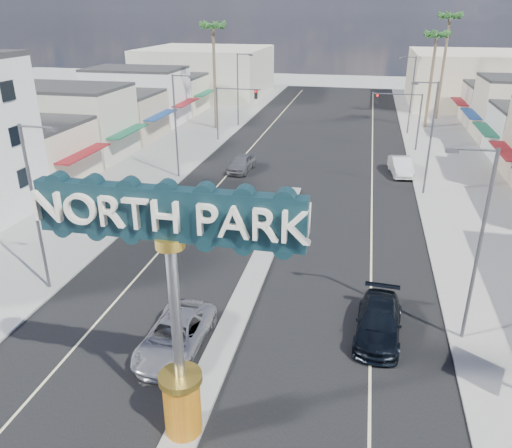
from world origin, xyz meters
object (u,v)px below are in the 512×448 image
at_px(suv_right, 379,322).
at_px(streetlight_l_near, 37,202).
at_px(gateway_sign, 173,290).
at_px(car_parked_right, 401,166).
at_px(palm_left_far, 213,32).
at_px(car_parked_left, 241,163).
at_px(streetlight_r_mid, 429,133).
at_px(streetlight_r_far, 411,91).
at_px(streetlight_l_far, 239,86).
at_px(palm_right_mid, 436,40).
at_px(traffic_signal_left, 232,104).
at_px(palm_right_far, 449,23).
at_px(suv_left, 175,335).
at_px(traffic_signal_right, 402,110).
at_px(streetlight_l_mid, 177,121).
at_px(streetlight_r_near, 476,239).

bearing_deg(suv_right, streetlight_l_near, -178.00).
bearing_deg(gateway_sign, suv_right, 47.72).
bearing_deg(car_parked_right, palm_left_far, 138.31).
xyz_separation_m(gateway_sign, streetlight_l_near, (-10.43, 8.02, -0.86)).
distance_m(palm_left_far, car_parked_left, 21.43).
xyz_separation_m(streetlight_r_mid, streetlight_r_far, (0.00, 22.00, 0.00)).
xyz_separation_m(suv_right, car_parked_right, (2.19, 25.68, 0.07)).
distance_m(streetlight_l_far, streetlight_r_mid, 30.32).
relative_size(palm_right_mid, car_parked_right, 2.52).
bearing_deg(streetlight_l_near, streetlight_r_far, 63.58).
xyz_separation_m(traffic_signal_left, streetlight_r_far, (19.62, 8.01, 0.79)).
relative_size(streetlight_l_near, palm_right_far, 0.64).
xyz_separation_m(palm_right_mid, suv_left, (-15.00, -49.51, -9.87)).
bearing_deg(suv_right, streetlight_l_far, 115.84).
distance_m(traffic_signal_right, suv_right, 34.79).
bearing_deg(streetlight_r_mid, streetlight_r_far, 90.00).
distance_m(traffic_signal_left, suv_left, 38.35).
distance_m(streetlight_l_mid, car_parked_right, 20.55).
relative_size(traffic_signal_right, palm_right_mid, 0.50).
bearing_deg(streetlight_r_near, suv_right, -171.61).
xyz_separation_m(streetlight_l_near, car_parked_right, (19.43, 25.15, -4.28)).
height_order(traffic_signal_left, streetlight_l_near, streetlight_l_near).
height_order(gateway_sign, streetlight_r_far, gateway_sign).
distance_m(palm_right_mid, palm_right_far, 6.57).
relative_size(traffic_signal_left, suv_left, 1.13).
bearing_deg(suv_left, traffic_signal_left, 101.61).
height_order(streetlight_l_near, streetlight_r_near, same).
xyz_separation_m(gateway_sign, streetlight_r_mid, (10.43, 28.02, -0.86)).
relative_size(streetlight_r_far, palm_right_mid, 0.74).
bearing_deg(car_parked_left, suv_left, -78.73).
relative_size(traffic_signal_left, suv_right, 1.20).
bearing_deg(car_parked_left, streetlight_r_far, 53.73).
relative_size(streetlight_l_near, streetlight_r_mid, 1.00).
bearing_deg(palm_left_far, gateway_sign, -74.85).
distance_m(suv_left, car_parked_right, 30.70).
relative_size(traffic_signal_right, streetlight_r_near, 0.67).
xyz_separation_m(gateway_sign, streetlight_l_far, (-10.43, 50.02, -0.86)).
bearing_deg(streetlight_r_mid, car_parked_left, 169.23).
height_order(streetlight_l_near, streetlight_r_mid, same).
height_order(suv_left, car_parked_left, car_parked_left).
relative_size(streetlight_l_near, streetlight_l_mid, 1.00).
distance_m(streetlight_r_mid, car_parked_right, 6.84).
relative_size(palm_left_far, palm_right_far, 0.93).
xyz_separation_m(traffic_signal_right, streetlight_r_far, (1.25, 8.01, 0.79)).
distance_m(streetlight_l_mid, suv_left, 25.35).
distance_m(traffic_signal_left, streetlight_r_near, 39.26).
bearing_deg(car_parked_left, streetlight_l_mid, -144.68).
relative_size(streetlight_r_near, suv_right, 1.80).
height_order(traffic_signal_right, streetlight_l_near, streetlight_l_near).
height_order(streetlight_r_far, suv_right, streetlight_r_far).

